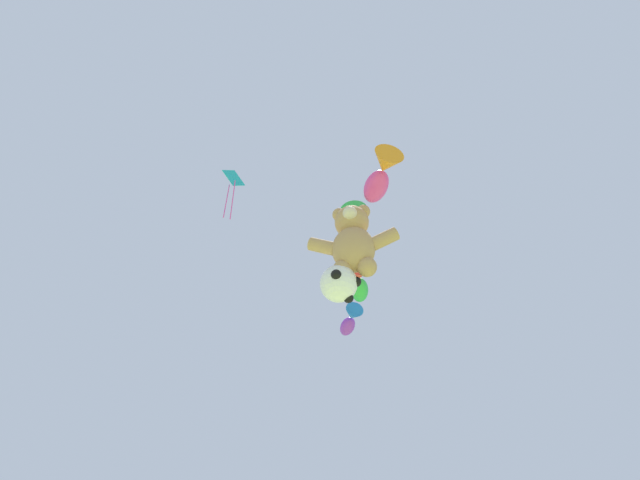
{
  "coord_description": "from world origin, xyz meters",
  "views": [
    {
      "loc": [
        3.37,
        -4.65,
        1.37
      ],
      "look_at": [
        1.69,
        4.84,
        10.68
      ],
      "focal_mm": 28.0,
      "sensor_mm": 36.0,
      "label": 1
    }
  ],
  "objects_px": {
    "fish_kite_violet": "(350,320)",
    "diamond_kite": "(233,183)",
    "teddy_bear_kite": "(353,240)",
    "fish_kite_magenta": "(381,175)",
    "fish_kite_tangerine": "(356,230)",
    "fish_kite_emerald": "(359,282)",
    "soccer_ball_kite": "(339,284)"
  },
  "relations": [
    {
      "from": "fish_kite_tangerine",
      "to": "diamond_kite",
      "type": "relative_size",
      "value": 0.78
    },
    {
      "from": "fish_kite_violet",
      "to": "fish_kite_emerald",
      "type": "bearing_deg",
      "value": -74.21
    },
    {
      "from": "fish_kite_magenta",
      "to": "fish_kite_tangerine",
      "type": "bearing_deg",
      "value": 116.32
    },
    {
      "from": "fish_kite_tangerine",
      "to": "fish_kite_emerald",
      "type": "relative_size",
      "value": 1.04
    },
    {
      "from": "fish_kite_emerald",
      "to": "fish_kite_violet",
      "type": "relative_size",
      "value": 1.11
    },
    {
      "from": "fish_kite_tangerine",
      "to": "teddy_bear_kite",
      "type": "bearing_deg",
      "value": -90.5
    },
    {
      "from": "teddy_bear_kite",
      "to": "diamond_kite",
      "type": "height_order",
      "value": "diamond_kite"
    },
    {
      "from": "fish_kite_emerald",
      "to": "soccer_ball_kite",
      "type": "bearing_deg",
      "value": -93.84
    },
    {
      "from": "soccer_ball_kite",
      "to": "fish_kite_violet",
      "type": "xyz_separation_m",
      "value": [
        -0.35,
        5.68,
        2.84
      ]
    },
    {
      "from": "fish_kite_violet",
      "to": "diamond_kite",
      "type": "height_order",
      "value": "diamond_kite"
    },
    {
      "from": "fish_kite_magenta",
      "to": "diamond_kite",
      "type": "xyz_separation_m",
      "value": [
        -5.01,
        1.4,
        2.37
      ]
    },
    {
      "from": "fish_kite_tangerine",
      "to": "diamond_kite",
      "type": "distance_m",
      "value": 4.81
    },
    {
      "from": "teddy_bear_kite",
      "to": "fish_kite_magenta",
      "type": "bearing_deg",
      "value": -33.54
    },
    {
      "from": "soccer_ball_kite",
      "to": "fish_kite_emerald",
      "type": "height_order",
      "value": "fish_kite_emerald"
    },
    {
      "from": "fish_kite_tangerine",
      "to": "diamond_kite",
      "type": "bearing_deg",
      "value": -173.13
    },
    {
      "from": "fish_kite_magenta",
      "to": "fish_kite_tangerine",
      "type": "height_order",
      "value": "fish_kite_magenta"
    },
    {
      "from": "fish_kite_magenta",
      "to": "soccer_ball_kite",
      "type": "bearing_deg",
      "value": 150.91
    },
    {
      "from": "teddy_bear_kite",
      "to": "diamond_kite",
      "type": "xyz_separation_m",
      "value": [
        -4.07,
        0.77,
        4.16
      ]
    },
    {
      "from": "teddy_bear_kite",
      "to": "fish_kite_tangerine",
      "type": "xyz_separation_m",
      "value": [
        0.01,
        1.26,
        1.66
      ]
    },
    {
      "from": "diamond_kite",
      "to": "fish_kite_tangerine",
      "type": "bearing_deg",
      "value": 6.87
    },
    {
      "from": "fish_kite_emerald",
      "to": "fish_kite_violet",
      "type": "height_order",
      "value": "fish_kite_emerald"
    },
    {
      "from": "teddy_bear_kite",
      "to": "fish_kite_violet",
      "type": "xyz_separation_m",
      "value": [
        -0.78,
        5.82,
        1.54
      ]
    },
    {
      "from": "teddy_bear_kite",
      "to": "fish_kite_violet",
      "type": "height_order",
      "value": "fish_kite_violet"
    },
    {
      "from": "fish_kite_violet",
      "to": "diamond_kite",
      "type": "distance_m",
      "value": 6.57
    },
    {
      "from": "soccer_ball_kite",
      "to": "fish_kite_tangerine",
      "type": "xyz_separation_m",
      "value": [
        0.43,
        1.13,
        2.96
      ]
    },
    {
      "from": "soccer_ball_kite",
      "to": "fish_kite_violet",
      "type": "distance_m",
      "value": 6.37
    },
    {
      "from": "soccer_ball_kite",
      "to": "fish_kite_magenta",
      "type": "height_order",
      "value": "fish_kite_magenta"
    },
    {
      "from": "fish_kite_emerald",
      "to": "fish_kite_violet",
      "type": "bearing_deg",
      "value": 105.79
    },
    {
      "from": "fish_kite_emerald",
      "to": "diamond_kite",
      "type": "relative_size",
      "value": 0.75
    },
    {
      "from": "teddy_bear_kite",
      "to": "fish_kite_violet",
      "type": "relative_size",
      "value": 1.44
    },
    {
      "from": "teddy_bear_kite",
      "to": "fish_kite_emerald",
      "type": "distance_m",
      "value": 4.05
    },
    {
      "from": "fish_kite_tangerine",
      "to": "fish_kite_violet",
      "type": "distance_m",
      "value": 4.63
    }
  ]
}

